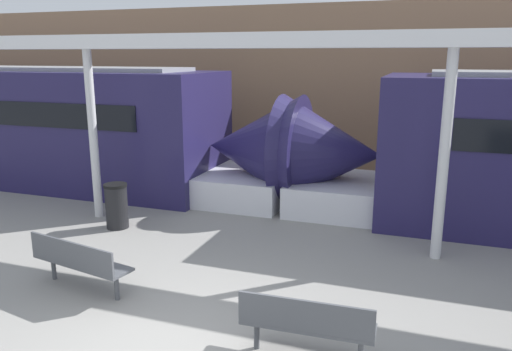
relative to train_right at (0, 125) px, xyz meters
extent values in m
cube|color=#937051|center=(9.09, 3.97, 0.98)|extent=(56.00, 0.20, 5.00)
cone|color=#231E4C|center=(9.76, 0.00, -0.21)|extent=(2.35, 2.63, 2.63)
cube|color=silver|center=(9.98, 0.00, -1.17)|extent=(2.11, 2.46, 0.70)
cone|color=#231E4C|center=(7.91, 0.00, -0.21)|extent=(2.35, 2.63, 2.63)
cube|color=silver|center=(7.69, 0.00, -1.17)|extent=(2.11, 2.46, 0.70)
cube|color=#4C4F54|center=(10.70, -6.03, -1.09)|extent=(1.58, 0.49, 0.04)
cube|color=#4C4F54|center=(10.70, -6.23, -0.88)|extent=(1.57, 0.09, 0.38)
cylinder|color=#4C4F54|center=(10.07, -6.05, -1.32)|extent=(0.07, 0.07, 0.42)
cylinder|color=#4C4F54|center=(11.32, -6.01, -1.32)|extent=(0.07, 0.07, 0.42)
cube|color=#4C4F54|center=(7.04, -5.42, -1.09)|extent=(1.79, 0.76, 0.04)
cube|color=#4C4F54|center=(7.00, -5.62, -0.88)|extent=(1.71, 0.36, 0.38)
cylinder|color=#4C4F54|center=(6.36, -5.29, -1.32)|extent=(0.07, 0.07, 0.42)
cylinder|color=#4C4F54|center=(7.72, -5.55, -1.32)|extent=(0.07, 0.07, 0.42)
cylinder|color=black|center=(5.88, -2.84, -1.08)|extent=(0.45, 0.45, 0.88)
cylinder|color=black|center=(5.88, -2.84, -0.61)|extent=(0.48, 0.48, 0.06)
cylinder|color=silver|center=(12.14, -2.33, 0.29)|extent=(0.18, 0.18, 3.63)
cylinder|color=silver|center=(5.04, -2.33, 0.29)|extent=(0.18, 0.18, 3.63)
cube|color=silver|center=(12.14, -2.33, 2.24)|extent=(28.00, 0.60, 0.28)
camera|label=1|loc=(11.87, -11.22, 1.99)|focal=35.00mm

